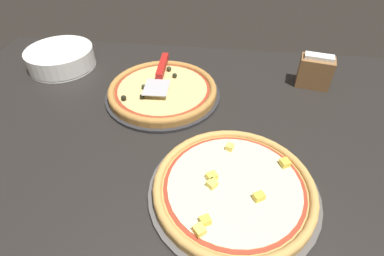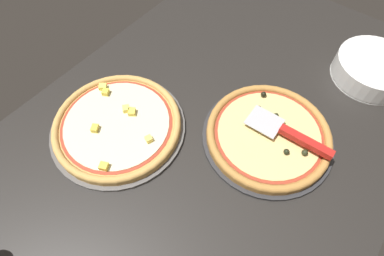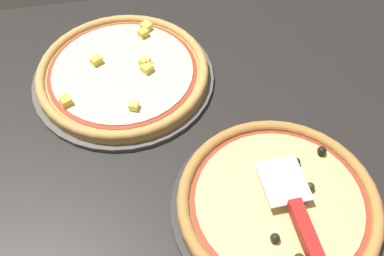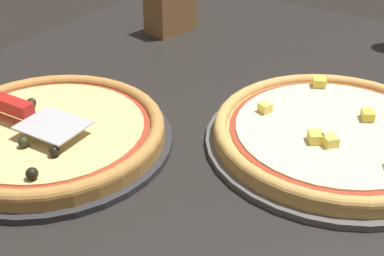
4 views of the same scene
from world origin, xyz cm
name	(u,v)px [view 1 (image 1 of 4)]	position (x,y,z in cm)	size (l,w,h in cm)	color
ground_plane	(170,131)	(0.00, 0.00, -1.80)	(154.92, 102.26, 3.60)	black
pizza_pan_front	(163,95)	(5.06, -14.85, 0.50)	(37.29, 37.29, 1.00)	#2D2D30
pizza_front	(163,90)	(5.07, -14.85, 2.41)	(35.05, 35.05, 3.82)	#B77F3D
pizza_pan_back	(233,192)	(-18.70, 21.30, 0.50)	(39.15, 39.15, 1.00)	#565451
pizza_back	(234,187)	(-18.69, 21.31, 2.34)	(36.80, 36.80, 3.52)	tan
serving_spatula	(161,70)	(6.72, -21.80, 5.65)	(7.98, 24.33, 2.00)	#B7B7BC
plate_stack	(61,58)	(46.21, -29.08, 3.50)	(24.05, 24.05, 7.00)	white
napkin_holder	(315,71)	(-44.31, -27.64, 5.36)	(11.71, 8.36, 11.33)	olive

